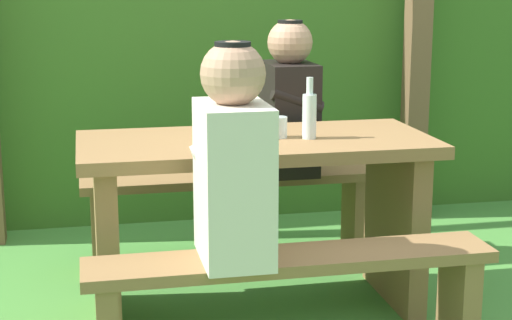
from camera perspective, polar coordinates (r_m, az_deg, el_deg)
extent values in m
plane|color=#478738|center=(3.49, 0.00, -10.28)|extent=(12.00, 12.00, 0.00)
cube|color=#396821|center=(4.99, -4.32, 9.14)|extent=(6.40, 0.93, 2.11)
cube|color=brown|center=(4.67, 11.10, 8.04)|extent=(0.12, 0.12, 2.00)
cube|color=olive|center=(3.28, 0.00, 1.08)|extent=(1.40, 0.64, 0.05)
cube|color=olive|center=(3.30, -10.28, -5.55)|extent=(0.08, 0.54, 0.68)
cube|color=olive|center=(3.54, 9.58, -4.30)|extent=(0.08, 0.54, 0.68)
cube|color=olive|center=(2.81, 2.46, -6.91)|extent=(1.40, 0.24, 0.04)
cube|color=olive|center=(3.09, 13.80, -9.76)|extent=(0.07, 0.22, 0.40)
cube|color=olive|center=(3.90, -1.76, -1.29)|extent=(1.40, 0.24, 0.04)
cube|color=olive|center=(3.90, -10.78, -4.86)|extent=(0.07, 0.22, 0.40)
cube|color=olive|center=(4.10, 6.83, -3.83)|extent=(0.07, 0.22, 0.40)
cube|color=silver|center=(2.69, -1.56, -1.57)|extent=(0.22, 0.34, 0.52)
sphere|color=tan|center=(2.62, -1.61, 5.96)|extent=(0.21, 0.21, 0.21)
cylinder|color=black|center=(2.61, -1.62, 7.90)|extent=(0.12, 0.12, 0.02)
cylinder|color=silver|center=(2.80, -2.09, 1.19)|extent=(0.25, 0.07, 0.15)
cube|color=black|center=(3.90, 2.32, 2.92)|extent=(0.22, 0.34, 0.52)
sphere|color=tan|center=(3.85, 2.36, 8.12)|extent=(0.21, 0.21, 0.21)
cylinder|color=black|center=(3.85, 2.38, 9.45)|extent=(0.12, 0.12, 0.02)
cylinder|color=black|center=(3.75, 2.86, 4.13)|extent=(0.25, 0.07, 0.15)
cylinder|color=silver|center=(3.28, 1.57, 2.28)|extent=(0.07, 0.07, 0.08)
cylinder|color=silver|center=(3.21, -2.84, 2.79)|extent=(0.06, 0.06, 0.17)
cylinder|color=silver|center=(3.19, -2.87, 4.83)|extent=(0.03, 0.03, 0.07)
cylinder|color=silver|center=(3.35, -2.55, 3.18)|extent=(0.06, 0.06, 0.16)
cylinder|color=silver|center=(3.33, -2.57, 5.24)|extent=(0.03, 0.03, 0.08)
cylinder|color=silver|center=(3.26, 3.71, 3.01)|extent=(0.06, 0.06, 0.18)
cylinder|color=silver|center=(3.24, 3.74, 5.13)|extent=(0.03, 0.03, 0.07)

